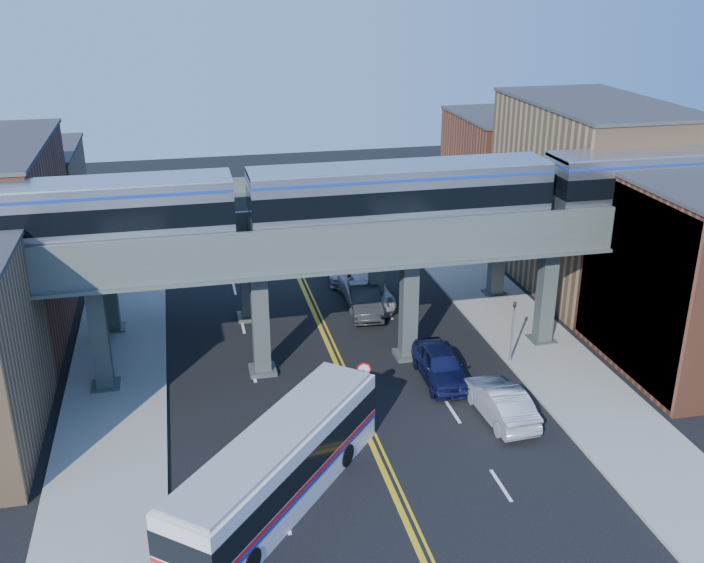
{
  "coord_description": "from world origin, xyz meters",
  "views": [
    {
      "loc": [
        -7.49,
        -28.96,
        20.01
      ],
      "look_at": [
        0.76,
        7.54,
        4.94
      ],
      "focal_mm": 40.0,
      "sensor_mm": 36.0,
      "label": 1
    }
  ],
  "objects": [
    {
      "name": "ground",
      "position": [
        0.0,
        0.0,
        0.0
      ],
      "size": [
        120.0,
        120.0,
        0.0
      ],
      "primitive_type": "plane",
      "color": "black",
      "rests_on": "ground"
    },
    {
      "name": "car_parked_curb",
      "position": [
        6.5,
        1.02,
        0.85
      ],
      "size": [
        2.07,
        5.24,
        1.7
      ],
      "primitive_type": "imported",
      "rotation": [
        0.0,
        0.0,
        3.2
      ],
      "color": "#A2A2A7",
      "rests_on": "ground"
    },
    {
      "name": "elevated_viaduct_far",
      "position": [
        0.0,
        15.0,
        6.47
      ],
      "size": [
        52.0,
        3.6,
        7.4
      ],
      "color": "#45504D",
      "rests_on": "ground"
    },
    {
      "name": "building_east_c",
      "position": [
        18.5,
        29.0,
        4.5
      ],
      "size": [
        8.0,
        10.0,
        9.0
      ],
      "primitive_type": "cube",
      "color": "brown",
      "rests_on": "ground"
    },
    {
      "name": "transit_bus",
      "position": [
        -4.6,
        -2.98,
        1.61
      ],
      "size": [
        9.86,
        11.04,
        3.13
      ],
      "rotation": [
        0.0,
        0.0,
        0.87
      ],
      "color": "silver",
      "rests_on": "ground"
    },
    {
      "name": "traffic_signal",
      "position": [
        9.2,
        6.0,
        2.3
      ],
      "size": [
        0.15,
        0.18,
        4.1
      ],
      "color": "slate",
      "rests_on": "ground"
    },
    {
      "name": "mural_panel",
      "position": [
        14.55,
        4.0,
        4.75
      ],
      "size": [
        0.1,
        9.5,
        9.5
      ],
      "primitive_type": "cube",
      "color": "teal",
      "rests_on": "ground"
    },
    {
      "name": "car_lane_b",
      "position": [
        3.1,
        14.36,
        0.85
      ],
      "size": [
        2.37,
        5.32,
        1.7
      ],
      "primitive_type": "imported",
      "rotation": [
        0.0,
        0.0,
        -0.11
      ],
      "color": "#28282A",
      "rests_on": "ground"
    },
    {
      "name": "sidewalk_east",
      "position": [
        11.5,
        10.0,
        0.08
      ],
      "size": [
        5.0,
        70.0,
        0.16
      ],
      "primitive_type": "cube",
      "color": "gray",
      "rests_on": "ground"
    },
    {
      "name": "building_east_b",
      "position": [
        18.5,
        16.0,
        6.0
      ],
      "size": [
        8.0,
        14.0,
        12.0
      ],
      "primitive_type": "cube",
      "color": "olive",
      "rests_on": "ground"
    },
    {
      "name": "sidewalk_west",
      "position": [
        -11.5,
        10.0,
        0.08
      ],
      "size": [
        5.0,
        70.0,
        0.16
      ],
      "primitive_type": "cube",
      "color": "gray",
      "rests_on": "ground"
    },
    {
      "name": "building_east_a",
      "position": [
        18.5,
        4.0,
        5.0
      ],
      "size": [
        8.0,
        10.0,
        10.0
      ],
      "primitive_type": "cube",
      "color": "brown",
      "rests_on": "ground"
    },
    {
      "name": "stop_sign",
      "position": [
        0.3,
        3.0,
        1.76
      ],
      "size": [
        0.76,
        0.09,
        2.63
      ],
      "color": "slate",
      "rests_on": "ground"
    },
    {
      "name": "transit_train",
      "position": [
        3.38,
        8.0,
        9.28
      ],
      "size": [
        47.53,
        2.98,
        3.47
      ],
      "color": "black",
      "rests_on": "elevated_viaduct_near"
    },
    {
      "name": "car_lane_c",
      "position": [
        3.55,
        15.65,
        0.84
      ],
      "size": [
        2.95,
        6.12,
        1.68
      ],
      "primitive_type": "imported",
      "rotation": [
        0.0,
        0.0,
        -0.03
      ],
      "color": "#BCBCBE",
      "rests_on": "ground"
    },
    {
      "name": "car_lane_a",
      "position": [
        4.92,
        5.1,
        0.88
      ],
      "size": [
        2.21,
        5.22,
        1.76
      ],
      "primitive_type": "imported",
      "rotation": [
        0.0,
        0.0,
        -0.02
      ],
      "color": "#10143D",
      "rests_on": "ground"
    },
    {
      "name": "car_lane_d",
      "position": [
        3.0,
        20.45,
        0.74
      ],
      "size": [
        2.68,
        5.33,
        1.49
      ],
      "primitive_type": "imported",
      "rotation": [
        0.0,
        0.0,
        -0.12
      ],
      "color": "#A7A7AC",
      "rests_on": "ground"
    },
    {
      "name": "building_west_c",
      "position": [
        -18.5,
        29.0,
        4.0
      ],
      "size": [
        8.0,
        10.0,
        8.0
      ],
      "primitive_type": "cube",
      "color": "olive",
      "rests_on": "ground"
    },
    {
      "name": "elevated_viaduct_near",
      "position": [
        0.0,
        8.0,
        6.47
      ],
      "size": [
        52.0,
        3.6,
        7.4
      ],
      "color": "#45504D",
      "rests_on": "ground"
    }
  ]
}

